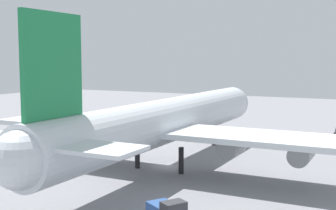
{
  "coord_description": "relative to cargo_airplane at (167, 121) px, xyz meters",
  "views": [
    {
      "loc": [
        -55.57,
        -28.32,
        15.23
      ],
      "look_at": [
        0.0,
        0.0,
        8.78
      ],
      "focal_mm": 47.95,
      "sensor_mm": 36.0,
      "label": 1
    }
  ],
  "objects": [
    {
      "name": "safety_cone_nose",
      "position": [
        27.84,
        0.11,
        -6.22
      ],
      "size": [
        0.41,
        0.41,
        0.59
      ],
      "primitive_type": "cone",
      "color": "orange",
      "rests_on": "ground_plane"
    },
    {
      "name": "ground_plane",
      "position": [
        0.23,
        0.0,
        -6.52
      ],
      "size": [
        245.43,
        245.43,
        0.0
      ],
      "primitive_type": "plane",
      "color": "gray"
    },
    {
      "name": "maintenance_van",
      "position": [
        23.01,
        9.94,
        -5.34
      ],
      "size": [
        4.1,
        4.09,
        2.48
      ],
      "color": "yellow",
      "rests_on": "ground_plane"
    },
    {
      "name": "cargo_airplane",
      "position": [
        0.0,
        0.0,
        0.0
      ],
      "size": [
        61.36,
        50.63,
        19.51
      ],
      "color": "silver",
      "rests_on": "ground_plane"
    }
  ]
}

